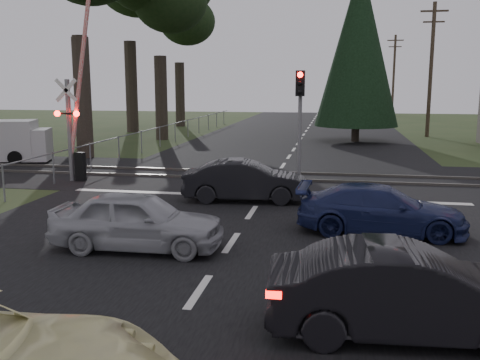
% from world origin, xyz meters
% --- Properties ---
extents(ground, '(120.00, 120.00, 0.00)m').
position_xyz_m(ground, '(0.00, 0.00, 0.00)').
color(ground, '#2B3D1C').
rests_on(ground, ground).
extents(road, '(14.00, 100.00, 0.01)m').
position_xyz_m(road, '(0.00, 10.00, 0.01)').
color(road, black).
rests_on(road, ground).
extents(rail_corridor, '(120.00, 8.00, 0.01)m').
position_xyz_m(rail_corridor, '(0.00, 12.00, 0.01)').
color(rail_corridor, black).
rests_on(rail_corridor, ground).
extents(stop_line, '(13.00, 0.35, 0.00)m').
position_xyz_m(stop_line, '(0.00, 8.20, 0.01)').
color(stop_line, silver).
rests_on(stop_line, ground).
extents(rail_near, '(120.00, 0.12, 0.10)m').
position_xyz_m(rail_near, '(0.00, 11.20, 0.05)').
color(rail_near, '#59544C').
rests_on(rail_near, ground).
extents(rail_far, '(120.00, 0.12, 0.10)m').
position_xyz_m(rail_far, '(0.00, 12.80, 0.05)').
color(rail_far, '#59544C').
rests_on(rail_far, ground).
extents(crossing_signal, '(1.62, 0.38, 6.96)m').
position_xyz_m(crossing_signal, '(-7.27, 9.79, 2.06)').
color(crossing_signal, slate).
rests_on(crossing_signal, ground).
extents(traffic_signal_center, '(0.32, 0.48, 4.10)m').
position_xyz_m(traffic_signal_center, '(1.00, 10.68, 2.81)').
color(traffic_signal_center, slate).
rests_on(traffic_signal_center, ground).
extents(utility_pole_mid, '(1.80, 0.26, 9.00)m').
position_xyz_m(utility_pole_mid, '(8.50, 30.00, 4.73)').
color(utility_pole_mid, '#4C3D2D').
rests_on(utility_pole_mid, ground).
extents(utility_pole_far, '(1.80, 0.26, 9.00)m').
position_xyz_m(utility_pole_far, '(8.50, 55.00, 4.73)').
color(utility_pole_far, '#4C3D2D').
rests_on(utility_pole_far, ground).
extents(euc_tree_e, '(6.00, 6.00, 13.20)m').
position_xyz_m(euc_tree_e, '(-11.00, 36.00, 9.51)').
color(euc_tree_e, '#473D33').
rests_on(euc_tree_e, ground).
extents(conifer_tree, '(5.20, 5.20, 11.00)m').
position_xyz_m(conifer_tree, '(3.50, 26.00, 5.99)').
color(conifer_tree, '#473D33').
rests_on(conifer_tree, ground).
extents(fence_left, '(0.10, 36.00, 1.20)m').
position_xyz_m(fence_left, '(-7.80, 22.50, 0.00)').
color(fence_left, slate).
rests_on(fence_left, ground).
extents(dark_hatchback, '(4.16, 1.72, 1.34)m').
position_xyz_m(dark_hatchback, '(3.41, -1.10, 0.67)').
color(dark_hatchback, black).
rests_on(dark_hatchback, ground).
extents(silver_car, '(3.86, 1.62, 1.30)m').
position_xyz_m(silver_car, '(-1.95, 2.17, 0.65)').
color(silver_car, '#A2A4AA').
rests_on(silver_car, ground).
extents(blue_sedan, '(4.16, 1.86, 1.18)m').
position_xyz_m(blue_sedan, '(3.46, 4.47, 0.59)').
color(blue_sedan, navy).
rests_on(blue_sedan, ground).
extents(dark_car_far, '(3.99, 1.72, 1.28)m').
position_xyz_m(dark_car_far, '(-0.42, 7.50, 0.64)').
color(dark_car_far, black).
rests_on(dark_car_far, ground).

